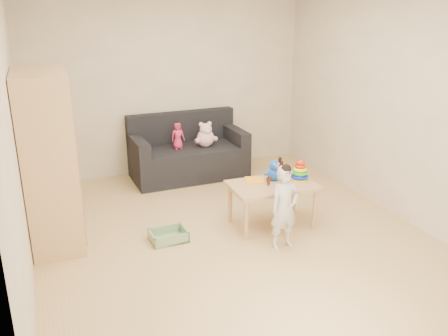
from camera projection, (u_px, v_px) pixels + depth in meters
name	position (u px, v px, depth m)	size (l,w,h in m)	color
room	(228.00, 115.00, 4.77)	(4.50, 4.50, 4.50)	tan
wardrobe	(48.00, 160.00, 4.74)	(0.49, 0.98, 1.77)	#DCBA79
sofa	(189.00, 162.00, 6.78)	(1.59, 0.80, 0.45)	black
play_table	(272.00, 204.00, 5.28)	(0.94, 0.59, 0.49)	tan
storage_bin	(168.00, 235.00, 4.98)	(0.38, 0.28, 0.11)	#7BA275
toddler	(284.00, 209.00, 4.73)	(0.31, 0.21, 0.85)	beige
pink_bear	(205.00, 136.00, 6.67)	(0.26, 0.23, 0.30)	#FFBBD1
doll	(178.00, 136.00, 6.55)	(0.18, 0.12, 0.36)	#ED2C60
ring_stacker	(300.00, 172.00, 5.29)	(0.20, 0.20, 0.22)	yellow
brown_bottle	(280.00, 168.00, 5.40)	(0.08, 0.08, 0.23)	black
blue_plush	(274.00, 170.00, 5.28)	(0.20, 0.16, 0.24)	#1C69FF
wooden_figure	(269.00, 180.00, 5.14)	(0.05, 0.04, 0.12)	#58241B
yellow_book	(255.00, 180.00, 5.28)	(0.21, 0.21, 0.02)	#FFAB1A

